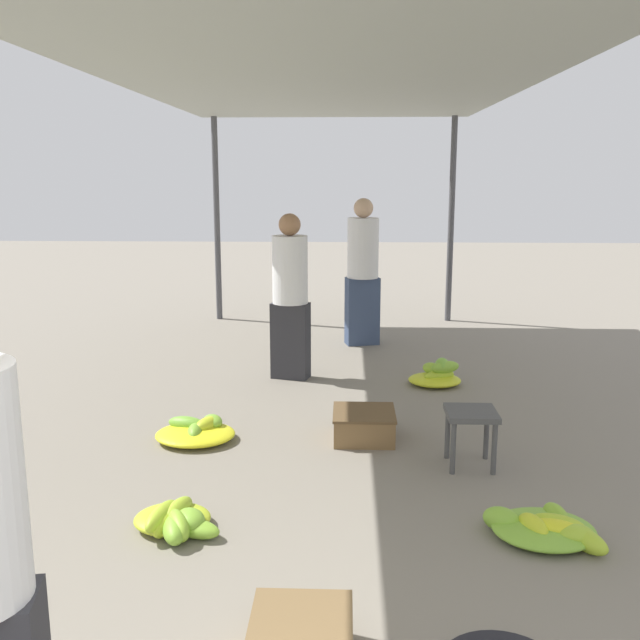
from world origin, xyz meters
The scene contains 11 objects.
canopy_post_back_left centered at (-1.58, 8.53, 1.36)m, with size 0.08×0.08×2.72m, color #4C4C51.
canopy_post_back_right centered at (1.58, 8.53, 1.36)m, with size 0.08×0.08×2.72m, color #4C4C51.
canopy_tarp centered at (0.00, 4.42, 2.74)m, with size 3.56×8.63×0.04m, color #9EA399.
stool centered at (1.04, 3.52, 0.32)m, with size 0.34×0.34×0.40m.
banana_pile_left_0 centered at (-0.76, 2.53, 0.07)m, with size 0.54×0.50×0.16m.
banana_pile_left_1 centered at (-0.94, 3.94, 0.07)m, with size 0.60×0.53×0.16m.
banana_pile_right_0 centered at (1.30, 2.53, 0.06)m, with size 0.66×0.53×0.15m.
banana_pile_right_1 centered at (1.05, 5.45, 0.09)m, with size 0.50×0.44×0.26m.
crate_mid centered at (0.33, 4.01, 0.11)m, with size 0.47×0.47×0.22m.
shopper_walking_mid centered at (0.37, 7.10, 0.89)m, with size 0.44×0.44×1.71m.
shopper_walking_far centered at (-0.36, 5.65, 0.84)m, with size 0.41×0.41×1.61m.
Camera 1 is at (0.19, -1.13, 1.98)m, focal length 40.00 mm.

